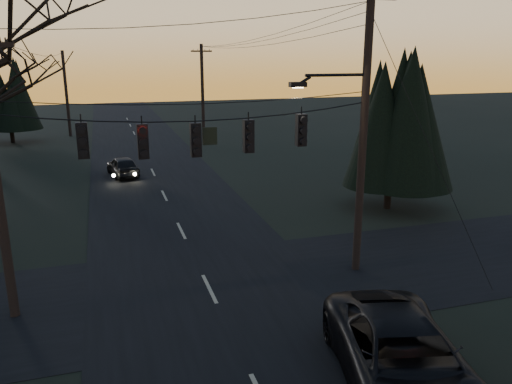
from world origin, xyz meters
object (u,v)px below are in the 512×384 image
object	(u,v)px
utility_pole_right	(355,269)
suv_near	(404,360)
utility_pole_far_r	(204,144)
sedan_oncoming_a	(123,166)
utility_pole_far_l	(71,136)
utility_pole_left	(15,316)
evergreen_right	(393,121)

from	to	relation	value
utility_pole_right	suv_near	world-z (taller)	utility_pole_right
utility_pole_far_r	sedan_oncoming_a	world-z (taller)	utility_pole_far_r
utility_pole_right	utility_pole_far_l	xyz separation A→B (m)	(-11.50, 36.00, 0.00)
utility_pole_right	utility_pole_far_r	world-z (taller)	utility_pole_right
suv_near	utility_pole_right	bearing A→B (deg)	83.83
utility_pole_left	utility_pole_far_r	bearing A→B (deg)	67.67
utility_pole_far_r	utility_pole_far_l	distance (m)	14.01
utility_pole_far_r	sedan_oncoming_a	size ratio (longest dim) A/B	2.24
utility_pole_far_r	suv_near	world-z (taller)	utility_pole_far_r
utility_pole_right	evergreen_right	bearing A→B (deg)	50.62
utility_pole_right	sedan_oncoming_a	xyz separation A→B (m)	(-7.44, 17.56, 0.65)
evergreen_right	sedan_oncoming_a	distance (m)	17.34
utility_pole_left	utility_pole_far_r	xyz separation A→B (m)	(11.50, 28.00, 0.00)
evergreen_right	sedan_oncoming_a	size ratio (longest dim) A/B	2.04
utility_pole_right	suv_near	xyz separation A→B (m)	(-2.30, -6.53, 0.83)
utility_pole_far_r	utility_pole_far_l	world-z (taller)	utility_pole_far_r
utility_pole_left	suv_near	distance (m)	11.31
utility_pole_far_r	utility_pole_left	bearing A→B (deg)	-112.33
utility_pole_far_l	evergreen_right	xyz separation A→B (m)	(16.67, -29.70, 4.47)
evergreen_right	suv_near	distance (m)	15.28
evergreen_right	utility_pole_left	bearing A→B (deg)	-159.30
utility_pole_far_r	evergreen_right	size ratio (longest dim) A/B	1.10
evergreen_right	utility_pole_right	bearing A→B (deg)	-129.38
utility_pole_left	utility_pole_right	bearing A→B (deg)	0.00
utility_pole_far_r	suv_near	distance (m)	34.61
utility_pole_far_l	evergreen_right	size ratio (longest dim) A/B	1.03
utility_pole_right	evergreen_right	distance (m)	9.30
utility_pole_far_l	evergreen_right	distance (m)	34.35
utility_pole_left	sedan_oncoming_a	distance (m)	18.04
utility_pole_right	sedan_oncoming_a	distance (m)	19.08
utility_pole_right	utility_pole_left	distance (m)	11.50
utility_pole_left	sedan_oncoming_a	bearing A→B (deg)	76.99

